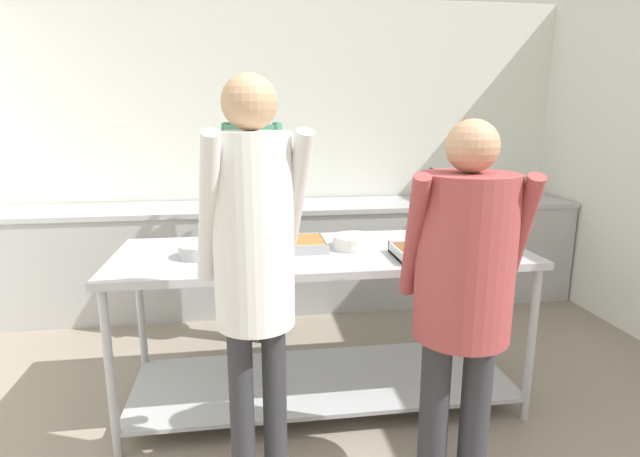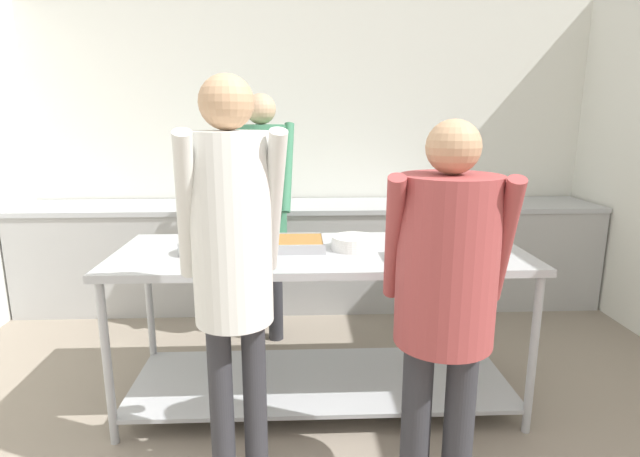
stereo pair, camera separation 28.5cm
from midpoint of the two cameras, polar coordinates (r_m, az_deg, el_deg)
wall_rear at (r=4.63m, az=0.57°, el=8.79°), size 5.11×0.06×2.65m
back_counter at (r=4.41m, az=0.78°, el=-2.94°), size 4.95×0.65×0.90m
serving_counter at (r=2.87m, az=2.96°, el=-8.26°), size 2.26×0.83×0.92m
sauce_pan at (r=2.74m, az=-10.80°, el=-2.11°), size 0.36×0.22×0.07m
serving_tray_roast at (r=2.80m, az=-1.40°, el=-1.82°), size 0.47×0.30×0.05m
plate_stack at (r=2.80m, az=6.83°, el=-1.66°), size 0.26×0.26×0.07m
serving_tray_vegetables at (r=2.68m, az=16.35°, el=-3.00°), size 0.49×0.29×0.05m
guest_serving_left at (r=2.10m, az=17.99°, el=-5.87°), size 0.53×0.40×1.64m
guest_serving_right at (r=1.99m, az=-5.99°, el=-2.33°), size 0.48×0.42×1.80m
cook_behind_counter at (r=3.55m, az=-4.29°, el=4.23°), size 0.47×0.39×1.80m
water_bottle at (r=4.56m, az=16.60°, el=4.54°), size 0.08×0.08×0.29m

